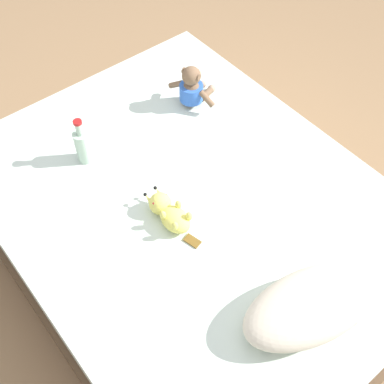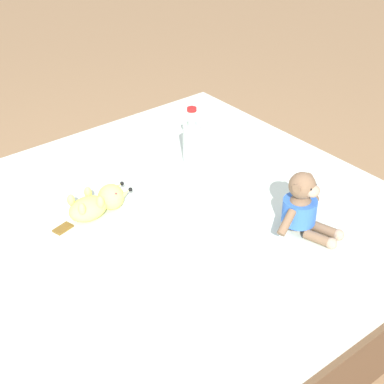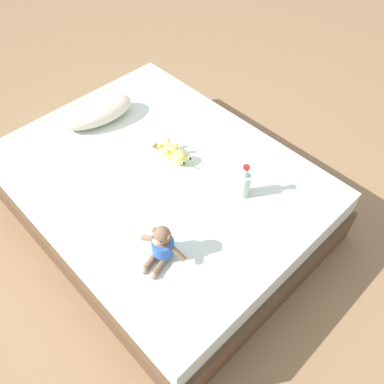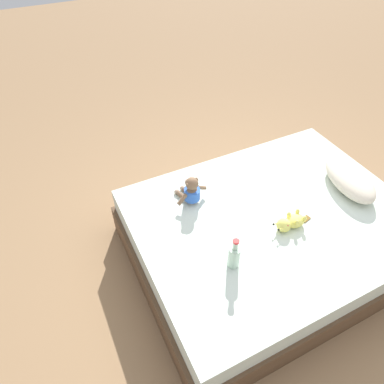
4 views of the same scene
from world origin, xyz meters
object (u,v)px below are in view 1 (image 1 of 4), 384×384
object	(u,v)px
bed	(192,228)
pillow	(311,305)
glass_bottle	(83,145)
plush_monkey	(193,89)
plush_yellow_creature	(169,212)

from	to	relation	value
bed	pillow	world-z (taller)	pillow
pillow	glass_bottle	bearing A→B (deg)	-78.95
pillow	plush_monkey	size ratio (longest dim) A/B	2.13
bed	glass_bottle	xyz separation A→B (m)	(0.24, -0.50, 0.33)
bed	pillow	xyz separation A→B (m)	(0.01, 0.70, 0.32)
pillow	glass_bottle	xyz separation A→B (m)	(0.24, -1.21, 0.01)
bed	glass_bottle	size ratio (longest dim) A/B	8.41
pillow	plush_monkey	xyz separation A→B (m)	(-0.41, -1.19, 0.02)
bed	plush_monkey	xyz separation A→B (m)	(-0.40, -0.49, 0.33)
plush_monkey	plush_yellow_creature	xyz separation A→B (m)	(0.54, 0.51, -0.05)
plush_monkey	glass_bottle	world-z (taller)	glass_bottle
bed	plush_yellow_creature	distance (m)	0.32
pillow	plush_yellow_creature	xyz separation A→B (m)	(0.14, -0.68, -0.03)
bed	pillow	bearing A→B (deg)	89.52
pillow	plush_yellow_creature	bearing A→B (deg)	-78.48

